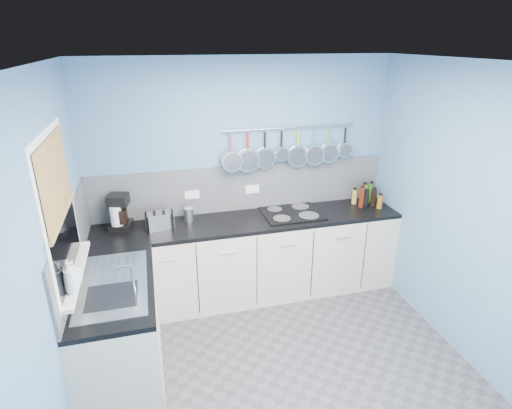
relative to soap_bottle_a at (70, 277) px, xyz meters
name	(u,v)px	position (x,y,z in m)	size (l,w,h in m)	color
floor	(284,371)	(1.53, -0.02, -1.18)	(3.20, 3.00, 0.02)	#47474C
ceiling	(294,61)	(1.53, -0.02, 1.34)	(3.20, 3.00, 0.02)	white
wall_back	(242,178)	(1.53, 1.49, 0.08)	(3.20, 0.02, 2.50)	#537CA3
wall_front	(407,401)	(1.53, -1.53, 0.08)	(3.20, 0.02, 2.50)	#537CA3
wall_left	(54,269)	(-0.08, -0.02, 0.08)	(0.02, 3.00, 2.50)	#537CA3
wall_right	(471,218)	(3.14, -0.02, 0.08)	(0.02, 3.00, 2.50)	#537CA3
backsplash_back	(243,188)	(1.53, 1.47, -0.02)	(3.20, 0.02, 0.50)	gray
backsplash_left	(73,242)	(-0.06, 0.58, -0.02)	(0.02, 1.80, 0.50)	gray
cabinet_run_back	(250,259)	(1.53, 1.18, -0.74)	(3.20, 0.60, 0.86)	beige
worktop_back	(250,221)	(1.53, 1.18, -0.29)	(3.20, 0.60, 0.04)	black
cabinet_run_left	(121,333)	(0.23, 0.28, -0.74)	(0.60, 1.20, 0.86)	beige
worktop_left	(114,286)	(0.23, 0.28, -0.29)	(0.60, 1.20, 0.04)	black
window_frame	(59,209)	(-0.05, 0.28, 0.38)	(0.01, 1.00, 1.10)	white
window_glass	(60,209)	(-0.04, 0.28, 0.38)	(0.01, 0.90, 1.00)	black
bamboo_blind	(55,178)	(-0.03, 0.28, 0.61)	(0.01, 0.90, 0.55)	olive
window_sill	(76,273)	(-0.02, 0.28, -0.13)	(0.10, 0.98, 0.03)	white
sink_unit	(113,283)	(0.23, 0.28, -0.27)	(0.50, 0.95, 0.01)	silver
mixer_tap	(133,279)	(0.39, 0.10, -0.14)	(0.12, 0.08, 0.26)	silver
socket_left	(192,195)	(0.98, 1.45, -0.04)	(0.15, 0.01, 0.09)	white
socket_right	(252,189)	(1.63, 1.45, -0.04)	(0.15, 0.01, 0.09)	white
pot_rail	(290,128)	(2.03, 1.43, 0.61)	(0.02, 0.02, 1.45)	silver
soap_bottle_a	(70,277)	(0.00, 0.00, 0.00)	(0.09, 0.09, 0.24)	white
soap_bottle_b	(73,272)	(0.00, 0.11, -0.03)	(0.08, 0.08, 0.17)	white
paper_towel	(117,219)	(0.23, 1.24, -0.14)	(0.11, 0.11, 0.25)	white
coffee_maker	(119,212)	(0.25, 1.29, -0.10)	(0.20, 0.22, 0.35)	black
toaster	(160,221)	(0.62, 1.20, -0.19)	(0.25, 0.14, 0.16)	silver
canister	(188,215)	(0.92, 1.30, -0.20)	(0.10, 0.10, 0.14)	silver
hob	(291,213)	(2.01, 1.23, -0.26)	(0.62, 0.54, 0.01)	black
pan_0	(231,151)	(1.40, 1.42, 0.41)	(0.21, 0.11, 0.40)	silver
pan_1	(248,151)	(1.58, 1.42, 0.39)	(0.25, 0.06, 0.44)	silver
pan_2	(265,149)	(1.76, 1.42, 0.40)	(0.22, 0.05, 0.41)	silver
pan_3	(282,145)	(1.94, 1.42, 0.44)	(0.15, 0.07, 0.34)	silver
pan_4	(298,147)	(2.12, 1.42, 0.40)	(0.23, 0.06, 0.42)	silver
pan_5	(314,146)	(2.30, 1.42, 0.41)	(0.22, 0.08, 0.41)	silver
pan_6	(329,144)	(2.48, 1.42, 0.41)	(0.21, 0.05, 0.40)	silver
pan_7	(345,141)	(2.67, 1.42, 0.43)	(0.17, 0.06, 0.36)	silver
condiment_0	(370,193)	(2.98, 1.31, -0.16)	(0.06, 0.06, 0.22)	#265919
condiment_1	(364,193)	(2.91, 1.31, -0.16)	(0.07, 0.07, 0.22)	brown
condiment_2	(355,197)	(2.78, 1.31, -0.19)	(0.06, 0.06, 0.17)	olive
condiment_3	(374,197)	(2.96, 1.20, -0.17)	(0.06, 0.06, 0.20)	black
condiment_4	(366,198)	(2.88, 1.21, -0.18)	(0.06, 0.06, 0.18)	black
condiment_5	(362,197)	(2.81, 1.20, -0.16)	(0.06, 0.06, 0.23)	#4C190C
condiment_6	(380,202)	(2.99, 1.11, -0.19)	(0.06, 0.06, 0.15)	#8C5914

